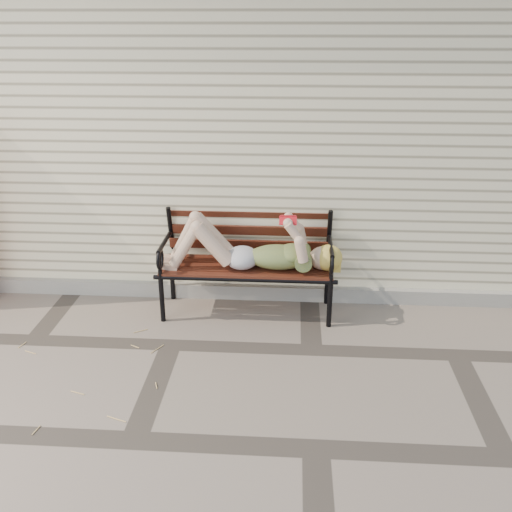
{
  "coord_description": "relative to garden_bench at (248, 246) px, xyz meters",
  "views": [
    {
      "loc": [
        1.05,
        -4.32,
        2.67
      ],
      "look_at": [
        0.73,
        0.45,
        0.69
      ],
      "focal_mm": 40.0,
      "sensor_mm": 36.0,
      "label": 1
    }
  ],
  "objects": [
    {
      "name": "reading_woman",
      "position": [
        0.01,
        -0.14,
        0.04
      ],
      "size": [
        1.69,
        0.38,
        0.53
      ],
      "color": "#093A41",
      "rests_on": "ground"
    },
    {
      "name": "ground",
      "position": [
        -0.63,
        -0.78,
        -0.65
      ],
      "size": [
        80.0,
        80.0,
        0.0
      ],
      "primitive_type": "plane",
      "color": "#746759",
      "rests_on": "ground"
    },
    {
      "name": "garden_bench",
      "position": [
        0.0,
        0.0,
        0.0
      ],
      "size": [
        1.79,
        0.71,
        1.16
      ],
      "color": "black",
      "rests_on": "ground"
    },
    {
      "name": "foundation_strip",
      "position": [
        -0.63,
        0.19,
        -0.58
      ],
      "size": [
        8.0,
        0.1,
        0.15
      ],
      "primitive_type": "cube",
      "color": "#A39F93",
      "rests_on": "ground"
    },
    {
      "name": "house_wall",
      "position": [
        -0.63,
        2.22,
        0.85
      ],
      "size": [
        8.0,
        4.0,
        3.0
      ],
      "primitive_type": "cube",
      "color": "#F5EABF",
      "rests_on": "ground"
    }
  ]
}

